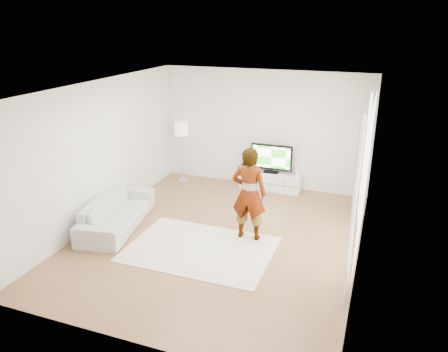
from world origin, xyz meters
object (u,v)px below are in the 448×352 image
(floor_lamp, at_px, (182,131))
(player, at_px, (249,194))
(rug, at_px, (200,249))
(sofa, at_px, (117,212))
(television, at_px, (271,158))
(media_console, at_px, (270,181))

(floor_lamp, bearing_deg, player, -43.68)
(rug, relative_size, sofa, 1.19)
(rug, height_order, floor_lamp, floor_lamp)
(television, bearing_deg, media_console, -90.00)
(media_console, xyz_separation_m, player, (0.25, -2.56, 0.68))
(television, xyz_separation_m, rug, (-0.42, -3.31, -0.78))
(player, distance_m, sofa, 2.66)
(television, bearing_deg, sofa, -127.16)
(media_console, bearing_deg, sofa, -127.41)
(rug, relative_size, floor_lamp, 1.68)
(player, bearing_deg, rug, 45.12)
(media_console, relative_size, floor_lamp, 0.96)
(media_console, height_order, sofa, sofa)
(sofa, bearing_deg, player, -90.31)
(media_console, relative_size, player, 0.83)
(television, height_order, sofa, television)
(media_console, height_order, rug, media_console)
(sofa, xyz_separation_m, floor_lamp, (0.08, 2.82, 0.97))
(television, bearing_deg, floor_lamp, -174.24)
(rug, xyz_separation_m, sofa, (-1.88, 0.27, 0.31))
(television, relative_size, rug, 0.39)
(rug, height_order, sofa, sofa)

